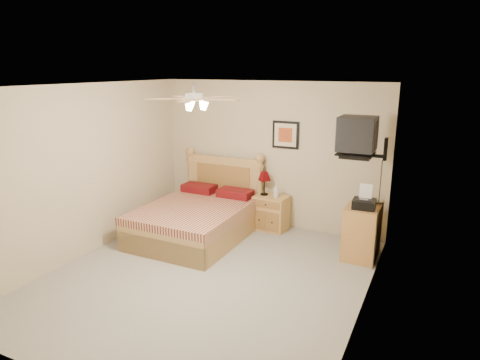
# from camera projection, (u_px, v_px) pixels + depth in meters

# --- Properties ---
(floor) EXTENTS (4.50, 4.50, 0.00)m
(floor) POSITION_uv_depth(u_px,v_px,m) (207.00, 277.00, 5.71)
(floor) COLOR gray
(floor) RESTS_ON ground
(ceiling) EXTENTS (4.00, 4.50, 0.04)m
(ceiling) POSITION_uv_depth(u_px,v_px,m) (203.00, 86.00, 5.07)
(ceiling) COLOR white
(ceiling) RESTS_ON ground
(wall_back) EXTENTS (4.00, 0.04, 2.50)m
(wall_back) POSITION_uv_depth(u_px,v_px,m) (271.00, 155.00, 7.35)
(wall_back) COLOR #C6B492
(wall_back) RESTS_ON ground
(wall_front) EXTENTS (4.00, 0.04, 2.50)m
(wall_front) POSITION_uv_depth(u_px,v_px,m) (64.00, 256.00, 3.43)
(wall_front) COLOR #C6B492
(wall_front) RESTS_ON ground
(wall_left) EXTENTS (0.04, 4.50, 2.50)m
(wall_left) POSITION_uv_depth(u_px,v_px,m) (86.00, 171.00, 6.23)
(wall_left) COLOR #C6B492
(wall_left) RESTS_ON ground
(wall_right) EXTENTS (0.04, 4.50, 2.50)m
(wall_right) POSITION_uv_depth(u_px,v_px,m) (367.00, 209.00, 4.56)
(wall_right) COLOR #C6B492
(wall_right) RESTS_ON ground
(bed) EXTENTS (1.54, 2.01, 1.29)m
(bed) POSITION_uv_depth(u_px,v_px,m) (195.00, 200.00, 6.88)
(bed) COLOR #AF824E
(bed) RESTS_ON ground
(nightstand) EXTENTS (0.57, 0.45, 0.59)m
(nightstand) POSITION_uv_depth(u_px,v_px,m) (271.00, 213.00, 7.33)
(nightstand) COLOR tan
(nightstand) RESTS_ON ground
(table_lamp) EXTENTS (0.25, 0.25, 0.41)m
(table_lamp) POSITION_uv_depth(u_px,v_px,m) (264.00, 183.00, 7.28)
(table_lamp) COLOR #530408
(table_lamp) RESTS_ON nightstand
(lotion_bottle) EXTENTS (0.12, 0.12, 0.24)m
(lotion_bottle) POSITION_uv_depth(u_px,v_px,m) (276.00, 191.00, 7.14)
(lotion_bottle) COLOR silver
(lotion_bottle) RESTS_ON nightstand
(framed_picture) EXTENTS (0.46, 0.04, 0.46)m
(framed_picture) POSITION_uv_depth(u_px,v_px,m) (286.00, 135.00, 7.13)
(framed_picture) COLOR black
(framed_picture) RESTS_ON wall_back
(dresser) EXTENTS (0.47, 0.67, 0.79)m
(dresser) POSITION_uv_depth(u_px,v_px,m) (362.00, 231.00, 6.24)
(dresser) COLOR #AA7B3A
(dresser) RESTS_ON ground
(fax_machine) EXTENTS (0.33, 0.35, 0.33)m
(fax_machine) POSITION_uv_depth(u_px,v_px,m) (365.00, 197.00, 5.99)
(fax_machine) COLOR black
(fax_machine) RESTS_ON dresser
(magazine_lower) EXTENTS (0.26, 0.30, 0.02)m
(magazine_lower) POSITION_uv_depth(u_px,v_px,m) (367.00, 200.00, 6.36)
(magazine_lower) COLOR tan
(magazine_lower) RESTS_ON dresser
(magazine_upper) EXTENTS (0.26, 0.33, 0.02)m
(magazine_upper) POSITION_uv_depth(u_px,v_px,m) (369.00, 199.00, 6.35)
(magazine_upper) COLOR tan
(magazine_upper) RESTS_ON magazine_lower
(wall_tv) EXTENTS (0.56, 0.46, 0.58)m
(wall_tv) POSITION_uv_depth(u_px,v_px,m) (368.00, 137.00, 5.69)
(wall_tv) COLOR black
(wall_tv) RESTS_ON wall_right
(ceiling_fan) EXTENTS (1.14, 1.14, 0.28)m
(ceiling_fan) POSITION_uv_depth(u_px,v_px,m) (194.00, 99.00, 4.93)
(ceiling_fan) COLOR white
(ceiling_fan) RESTS_ON ceiling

